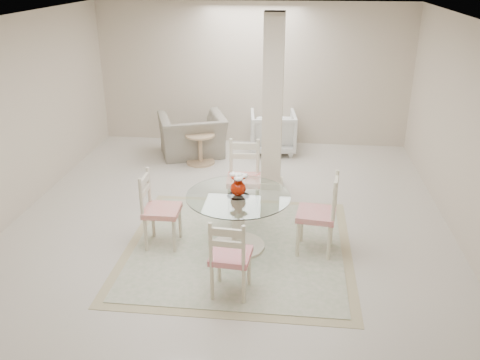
# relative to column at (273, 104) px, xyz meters

# --- Properties ---
(ground) EXTENTS (7.00, 7.00, 0.00)m
(ground) POSITION_rel_column_xyz_m (-0.50, -1.30, -1.35)
(ground) COLOR beige
(ground) RESTS_ON ground
(room_shell) EXTENTS (6.02, 7.02, 2.71)m
(room_shell) POSITION_rel_column_xyz_m (-0.50, -1.30, 0.51)
(room_shell) COLOR beige
(room_shell) RESTS_ON ground
(column) EXTENTS (0.30, 0.30, 2.70)m
(column) POSITION_rel_column_xyz_m (0.00, 0.00, 0.00)
(column) COLOR beige
(column) RESTS_ON ground
(area_rug) EXTENTS (2.83, 2.83, 0.02)m
(area_rug) POSITION_rel_column_xyz_m (-0.30, -1.99, -1.34)
(area_rug) COLOR tan
(area_rug) RESTS_ON ground
(dining_table) EXTENTS (1.27, 1.27, 0.73)m
(dining_table) POSITION_rel_column_xyz_m (-0.30, -1.99, -0.98)
(dining_table) COLOR beige
(dining_table) RESTS_ON ground
(red_vase) EXTENTS (0.22, 0.21, 0.29)m
(red_vase) POSITION_rel_column_xyz_m (-0.30, -1.99, -0.47)
(red_vase) COLOR #A71A05
(red_vase) RESTS_ON dining_table
(dining_chair_east) EXTENTS (0.51, 0.51, 1.14)m
(dining_chair_east) POSITION_rel_column_xyz_m (0.72, -1.97, -0.75)
(dining_chair_east) COLOR #F0E8C5
(dining_chair_east) RESTS_ON ground
(dining_chair_north) EXTENTS (0.50, 0.50, 1.17)m
(dining_chair_north) POSITION_rel_column_xyz_m (-0.33, -0.96, -0.73)
(dining_chair_north) COLOR beige
(dining_chair_north) RESTS_ON ground
(dining_chair_west) EXTENTS (0.44, 0.44, 1.09)m
(dining_chair_west) POSITION_rel_column_xyz_m (-1.32, -2.02, -0.78)
(dining_chair_west) COLOR beige
(dining_chair_west) RESTS_ON ground
(dining_chair_south) EXTENTS (0.45, 0.45, 1.04)m
(dining_chair_south) POSITION_rel_column_xyz_m (-0.27, -3.01, -0.80)
(dining_chair_south) COLOR beige
(dining_chair_south) RESTS_ON ground
(recliner_taupe) EXTENTS (1.45, 1.36, 0.76)m
(recliner_taupe) POSITION_rel_column_xyz_m (-1.53, 1.29, -0.97)
(recliner_taupe) COLOR gray
(recliner_taupe) RESTS_ON ground
(armchair_white) EXTENTS (0.91, 0.94, 0.77)m
(armchair_white) POSITION_rel_column_xyz_m (-0.06, 1.66, -0.96)
(armchair_white) COLOR white
(armchair_white) RESTS_ON ground
(side_table) EXTENTS (0.52, 0.52, 0.55)m
(side_table) POSITION_rel_column_xyz_m (-1.31, 0.88, -1.10)
(side_table) COLOR tan
(side_table) RESTS_ON ground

